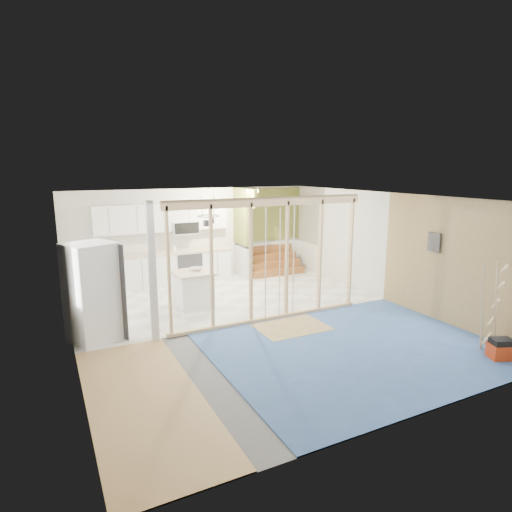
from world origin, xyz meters
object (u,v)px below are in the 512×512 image
toolbox (501,350)px  island (193,290)px  fridge (93,293)px  ladder (491,306)px

toolbox → island: bearing=150.1°
fridge → toolbox: size_ratio=3.99×
toolbox → ladder: 0.75m
island → ladder: bearing=-52.9°
toolbox → ladder: size_ratio=0.29×
fridge → ladder: 7.08m
fridge → ladder: (6.11, -3.56, -0.10)m
island → fridge: bearing=-157.6°
ladder → fridge: bearing=132.0°
fridge → island: (2.25, 1.06, -0.51)m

